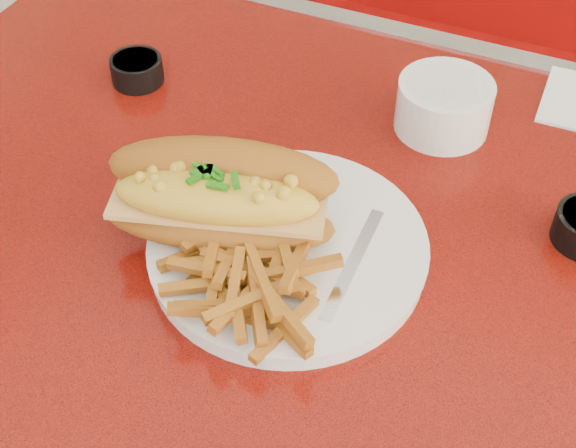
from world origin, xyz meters
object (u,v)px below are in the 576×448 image
at_px(gravy_ramekin, 444,105).
at_px(sauce_cup_left, 137,69).
at_px(booth_bench_far, 511,162).
at_px(dinner_plate, 288,249).
at_px(mac_hoagie, 220,196).
at_px(fork, 360,249).
at_px(diner_table, 381,417).

distance_m(gravy_ramekin, sauce_cup_left, 0.33).
bearing_deg(sauce_cup_left, booth_bench_far, 59.92).
relative_size(dinner_plate, sauce_cup_left, 5.02).
relative_size(mac_hoagie, fork, 1.33).
bearing_deg(fork, mac_hoagie, 100.17).
distance_m(diner_table, mac_hoagie, 0.27).
distance_m(booth_bench_far, sauce_cup_left, 0.88).
bearing_deg(diner_table, gravy_ramekin, 98.63).
height_order(dinner_plate, fork, same).
bearing_deg(sauce_cup_left, dinner_plate, -33.53).
distance_m(dinner_plate, sauce_cup_left, 0.31).
bearing_deg(fork, gravy_ramekin, -4.25).
distance_m(dinner_plate, mac_hoagie, 0.07).
xyz_separation_m(fork, sauce_cup_left, (-0.31, 0.15, -0.00)).
height_order(booth_bench_far, sauce_cup_left, booth_bench_far).
bearing_deg(diner_table, mac_hoagie, 175.53).
distance_m(fork, sauce_cup_left, 0.35).
xyz_separation_m(booth_bench_far, dinner_plate, (-0.11, -0.79, 0.49)).
relative_size(diner_table, fork, 7.55).
height_order(diner_table, mac_hoagie, mac_hoagie).
xyz_separation_m(diner_table, sauce_cup_left, (-0.36, 0.19, 0.18)).
relative_size(dinner_plate, mac_hoagie, 1.45).
distance_m(diner_table, dinner_plate, 0.20).
xyz_separation_m(diner_table, fork, (-0.05, 0.04, 0.18)).
bearing_deg(booth_bench_far, diner_table, -90.00).
xyz_separation_m(mac_hoagie, sauce_cup_left, (-0.19, 0.17, -0.04)).
bearing_deg(diner_table, booth_bench_far, 90.00).
distance_m(dinner_plate, fork, 0.06).
height_order(diner_table, dinner_plate, dinner_plate).
distance_m(diner_table, fork, 0.19).
xyz_separation_m(booth_bench_far, fork, (-0.05, -0.77, 0.50)).
bearing_deg(mac_hoagie, booth_bench_far, 61.61).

